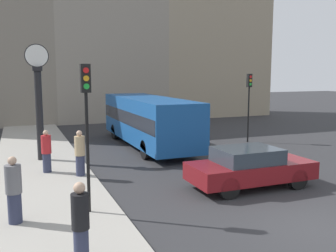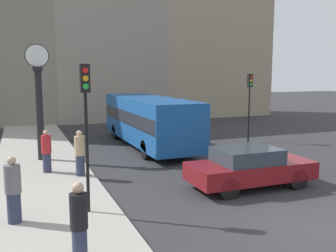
{
  "view_description": "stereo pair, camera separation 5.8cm",
  "coord_description": "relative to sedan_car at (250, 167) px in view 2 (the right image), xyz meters",
  "views": [
    {
      "loc": [
        -7.04,
        -7.05,
        3.94
      ],
      "look_at": [
        -1.32,
        7.11,
        1.8
      ],
      "focal_mm": 40.0,
      "sensor_mm": 36.0,
      "label": 1
    },
    {
      "loc": [
        -6.99,
        -7.07,
        3.94
      ],
      "look_at": [
        -1.32,
        7.11,
        1.8
      ],
      "focal_mm": 40.0,
      "sensor_mm": 36.0,
      "label": 2
    }
  ],
  "objects": [
    {
      "name": "street_clock",
      "position": [
        -6.51,
        6.67,
        1.97
      ],
      "size": [
        1.01,
        0.4,
        5.1
      ],
      "color": "black",
      "rests_on": "sidewalk_corner"
    },
    {
      "name": "traffic_light_far",
      "position": [
        4.94,
        7.45,
        2.09
      ],
      "size": [
        0.26,
        0.24,
        3.94
      ],
      "color": "black",
      "rests_on": "ground_plane"
    },
    {
      "name": "ground_plane",
      "position": [
        -0.34,
        -3.63,
        -0.73
      ],
      "size": [
        120.0,
        120.0,
        0.0
      ],
      "primitive_type": "plane",
      "color": "#2D2D30"
    },
    {
      "name": "building_row",
      "position": [
        -0.99,
        21.29,
        6.53
      ],
      "size": [
        30.75,
        5.0,
        15.41
      ],
      "color": "gray",
      "rests_on": "ground_plane"
    },
    {
      "name": "bus_distant",
      "position": [
        -0.85,
        8.41,
        0.8
      ],
      "size": [
        2.54,
        9.42,
        2.66
      ],
      "color": "#195199",
      "rests_on": "ground_plane"
    },
    {
      "name": "pedestrian_black_jacket",
      "position": [
        -6.35,
        -3.49,
        0.26
      ],
      "size": [
        0.35,
        0.35,
        1.73
      ],
      "color": "#2D334C",
      "rests_on": "sidewalk_corner"
    },
    {
      "name": "sedan_car",
      "position": [
        0.0,
        0.0,
        0.0
      ],
      "size": [
        4.38,
        1.83,
        1.41
      ],
      "color": "maroon",
      "rests_on": "ground_plane"
    },
    {
      "name": "sidewalk_corner",
      "position": [
        -6.6,
        8.19,
        -0.66
      ],
      "size": [
        3.61,
        27.64,
        0.12
      ],
      "primitive_type": "cube",
      "color": "#A39E93",
      "rests_on": "ground_plane"
    },
    {
      "name": "pedestrian_red_top",
      "position": [
        -6.43,
        4.29,
        0.22
      ],
      "size": [
        0.38,
        0.38,
        1.66
      ],
      "color": "#2D334C",
      "rests_on": "sidewalk_corner"
    },
    {
      "name": "pedestrian_grey_jacket",
      "position": [
        -7.58,
        -0.65,
        0.26
      ],
      "size": [
        0.41,
        0.41,
        1.75
      ],
      "color": "#2D334C",
      "rests_on": "sidewalk_corner"
    },
    {
      "name": "pedestrian_tan_coat",
      "position": [
        -5.3,
        3.3,
        0.25
      ],
      "size": [
        0.39,
        0.39,
        1.73
      ],
      "color": "#2D334C",
      "rests_on": "sidewalk_corner"
    },
    {
      "name": "traffic_light_near",
      "position": [
        -5.67,
        -0.58,
        2.3
      ],
      "size": [
        0.26,
        0.24,
        4.08
      ],
      "color": "black",
      "rests_on": "sidewalk_corner"
    }
  ]
}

